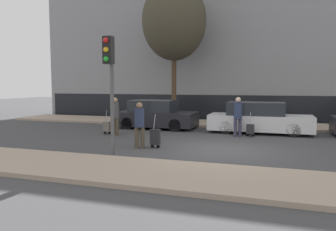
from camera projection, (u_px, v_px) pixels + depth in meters
ground_plane at (221, 150)px, 11.26m from camera, size 80.00×80.00×0.00m
sidewalk_near at (196, 177)px, 7.71m from camera, size 28.00×2.50×0.12m
sidewalk_far at (241, 125)px, 17.88m from camera, size 28.00×3.00×0.12m
building_facade at (249, 24)px, 20.78m from camera, size 28.00×2.98×12.19m
parked_car_0 at (156, 115)px, 16.84m from camera, size 4.06×1.92×1.44m
parked_car_1 at (259, 119)px, 15.12m from camera, size 4.63×1.73×1.43m
pedestrian_left at (115, 114)px, 14.47m from camera, size 0.34×0.34×1.67m
trolley_left at (107, 127)px, 14.86m from camera, size 0.34×0.29×1.10m
pedestrian_center at (139, 122)px, 11.47m from camera, size 0.34×0.34×1.62m
trolley_center at (155, 137)px, 11.55m from camera, size 0.34×0.29×1.21m
pedestrian_right at (238, 114)px, 14.01m from camera, size 0.34×0.34×1.70m
trolley_right at (250, 129)px, 14.09m from camera, size 0.34×0.29×1.07m
traffic_light at (110, 72)px, 9.71m from camera, size 0.28×0.47×3.64m
parked_bicycle at (244, 117)px, 17.95m from camera, size 1.77×0.06×0.96m
bare_tree_near_crossing at (174, 21)px, 18.48m from camera, size 3.64×3.64×7.93m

